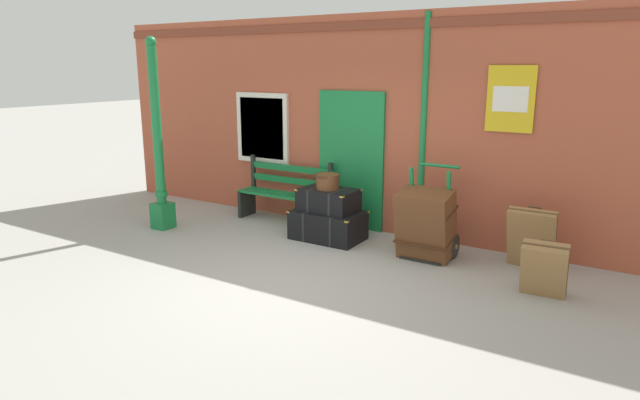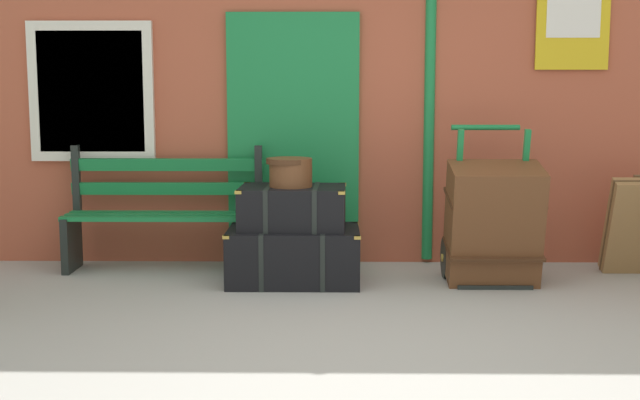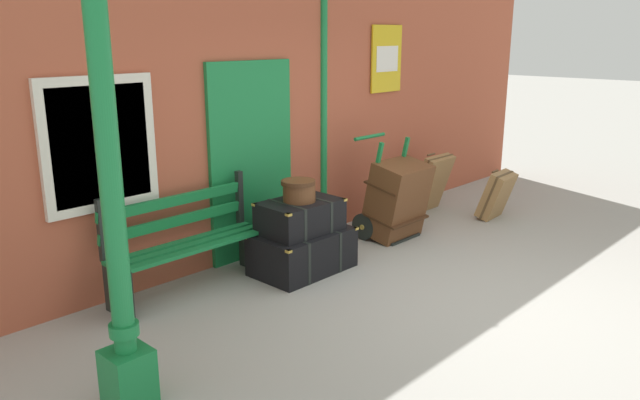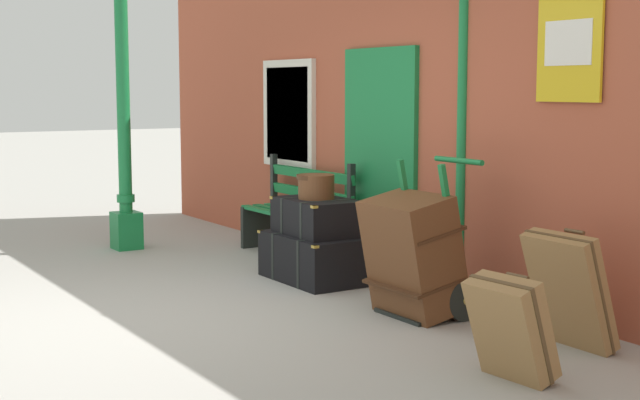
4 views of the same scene
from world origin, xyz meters
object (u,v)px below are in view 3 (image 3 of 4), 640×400
object	(u,v)px
lamp_post	(117,249)
round_hatbox	(299,189)
large_brown_trunk	(397,200)
steamer_trunk_middle	(300,216)
steamer_trunk_base	(303,251)
suitcase_charcoal	(432,183)
porters_trolley	(385,213)
suitcase_tan	(496,195)
platform_bench	(187,245)

from	to	relation	value
lamp_post	round_hatbox	xyz separation A→B (m)	(2.45, 0.89, -0.22)
large_brown_trunk	steamer_trunk_middle	bearing A→B (deg)	176.55
steamer_trunk_base	steamer_trunk_middle	bearing A→B (deg)	108.43
steamer_trunk_base	suitcase_charcoal	size ratio (longest dim) A/B	1.26
large_brown_trunk	round_hatbox	bearing A→B (deg)	176.68
lamp_post	porters_trolley	distance (m)	4.18
steamer_trunk_middle	steamer_trunk_base	bearing A→B (deg)	-71.57
suitcase_tan	steamer_trunk_middle	bearing A→B (deg)	169.65
suitcase_tan	large_brown_trunk	bearing A→B (deg)	163.16
porters_trolley	suitcase_tan	size ratio (longest dim) A/B	1.85
steamer_trunk_base	suitcase_charcoal	distance (m)	2.78
platform_bench	suitcase_tan	bearing A→B (deg)	-13.52
round_hatbox	large_brown_trunk	size ratio (longest dim) A/B	0.37
porters_trolley	lamp_post	bearing A→B (deg)	-166.24
steamer_trunk_base	suitcase_tan	size ratio (longest dim) A/B	1.57
steamer_trunk_middle	round_hatbox	world-z (taller)	round_hatbox
lamp_post	suitcase_charcoal	size ratio (longest dim) A/B	3.58
platform_bench	steamer_trunk_middle	distance (m)	1.16
platform_bench	steamer_trunk_base	world-z (taller)	platform_bench
suitcase_tan	steamer_trunk_base	bearing A→B (deg)	170.04
steamer_trunk_base	large_brown_trunk	distance (m)	1.53
large_brown_trunk	suitcase_tan	size ratio (longest dim) A/B	1.47
steamer_trunk_base	porters_trolley	distance (m)	1.52
steamer_trunk_base	porters_trolley	size ratio (longest dim) A/B	0.85
lamp_post	porters_trolley	xyz separation A→B (m)	(3.98, 0.98, -0.82)
steamer_trunk_base	porters_trolley	bearing A→B (deg)	4.04
suitcase_tan	suitcase_charcoal	distance (m)	0.86
large_brown_trunk	suitcase_charcoal	xyz separation A→B (m)	(1.25, 0.34, -0.08)
steamer_trunk_base	round_hatbox	xyz separation A→B (m)	(-0.02, 0.02, 0.65)
steamer_trunk_middle	porters_trolley	world-z (taller)	porters_trolley
lamp_post	suitcase_charcoal	world-z (taller)	lamp_post
lamp_post	steamer_trunk_middle	size ratio (longest dim) A/B	3.48
porters_trolley	large_brown_trunk	bearing A→B (deg)	-90.00
porters_trolley	suitcase_tan	xyz separation A→B (m)	(1.55, -0.64, 0.05)
round_hatbox	porters_trolley	size ratio (longest dim) A/B	0.29
lamp_post	suitcase_tan	bearing A→B (deg)	3.43
lamp_post	porters_trolley	size ratio (longest dim) A/B	2.41
steamer_trunk_middle	porters_trolley	distance (m)	1.55
lamp_post	steamer_trunk_base	bearing A→B (deg)	19.34
round_hatbox	suitcase_charcoal	size ratio (longest dim) A/B	0.43
lamp_post	round_hatbox	world-z (taller)	lamp_post
lamp_post	platform_bench	world-z (taller)	lamp_post
round_hatbox	suitcase_tan	bearing A→B (deg)	-10.25
large_brown_trunk	suitcase_charcoal	distance (m)	1.30
porters_trolley	large_brown_trunk	world-z (taller)	porters_trolley
lamp_post	suitcase_tan	xyz separation A→B (m)	(5.53, 0.33, -0.77)
steamer_trunk_base	suitcase_tan	distance (m)	3.11
round_hatbox	large_brown_trunk	bearing A→B (deg)	-3.32
platform_bench	porters_trolley	world-z (taller)	porters_trolley
platform_bench	steamer_trunk_base	distance (m)	1.19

